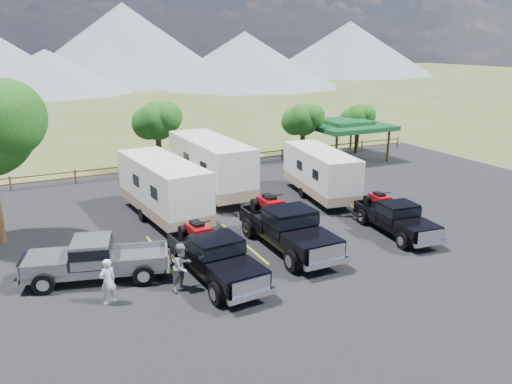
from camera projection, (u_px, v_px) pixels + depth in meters
name	position (u px, v px, depth m)	size (l,w,h in m)	color
ground	(324.00, 268.00, 21.40)	(320.00, 320.00, 0.00)	#3F4B1F
asphalt_lot	(289.00, 243.00, 23.98)	(44.00, 34.00, 0.04)	black
stall_lines	(280.00, 236.00, 24.84)	(12.12, 5.50, 0.01)	gold
tree_ne_a	(303.00, 120.00, 38.79)	(3.11, 2.92, 4.76)	black
tree_ne_b	(358.00, 118.00, 42.24)	(2.77, 2.59, 4.27)	black
tree_north	(157.00, 121.00, 35.86)	(3.46, 3.24, 5.25)	black
rail_fence	(213.00, 161.00, 38.02)	(36.12, 0.12, 1.00)	brown
pavilion	(345.00, 125.00, 40.64)	(6.20, 6.20, 3.22)	brown
mountain_range	(25.00, 48.00, 107.44)	(209.00, 71.00, 20.00)	slate
rig_left	(214.00, 255.00, 20.23)	(2.55, 6.20, 2.02)	black
rig_center	(287.00, 226.00, 23.08)	(2.38, 6.69, 2.23)	black
rig_right	(395.00, 216.00, 24.98)	(2.33, 5.60, 1.82)	black
trailer_left	(163.00, 189.00, 26.72)	(3.26, 9.45, 3.27)	silver
trailer_center	(211.00, 166.00, 31.04)	(2.90, 10.13, 3.52)	silver
trailer_right	(320.00, 173.00, 30.50)	(3.17, 8.60, 2.97)	silver
pickup_silver	(97.00, 259.00, 20.05)	(6.10, 3.23, 1.75)	gray
person_a	(108.00, 281.00, 18.20)	(0.64, 0.42, 1.77)	silver
person_b	(182.00, 267.00, 19.22)	(0.93, 0.72, 1.91)	slate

